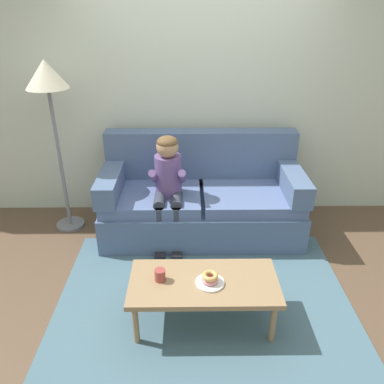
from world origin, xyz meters
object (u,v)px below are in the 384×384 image
object	(u,v)px
coffee_table	(204,285)
donut	(210,280)
floor_lamp	(48,88)
person_child	(168,181)
mug	(160,275)
couch	(201,200)

from	to	relation	value
coffee_table	donut	bearing A→B (deg)	-32.00
donut	floor_lamp	size ratio (longest dim) A/B	0.07
person_child	floor_lamp	world-z (taller)	floor_lamp
mug	donut	bearing A→B (deg)	-6.59
mug	person_child	bearing A→B (deg)	89.15
floor_lamp	couch	bearing A→B (deg)	-3.41
donut	person_child	bearing A→B (deg)	106.74
person_child	mug	xyz separation A→B (m)	(-0.02, -1.11, -0.24)
donut	mug	bearing A→B (deg)	173.41
couch	mug	bearing A→B (deg)	-104.71
couch	person_child	world-z (taller)	person_child
coffee_table	donut	world-z (taller)	donut
coffee_table	floor_lamp	world-z (taller)	floor_lamp
coffee_table	floor_lamp	distance (m)	2.30
coffee_table	floor_lamp	xyz separation A→B (m)	(-1.41, 1.42, 1.14)
couch	person_child	size ratio (longest dim) A/B	1.82
coffee_table	person_child	bearing A→B (deg)	105.10
coffee_table	mug	size ratio (longest dim) A/B	12.12
coffee_table	mug	world-z (taller)	mug
person_child	floor_lamp	distance (m)	1.41
coffee_table	donut	xyz separation A→B (m)	(0.04, -0.03, 0.07)
coffee_table	person_child	world-z (taller)	person_child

